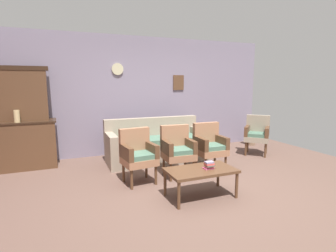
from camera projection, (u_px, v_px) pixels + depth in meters
ground_plane at (195, 190)px, 4.22m from camera, size 7.68×7.68×0.00m
wall_back_with_decor at (143, 95)px, 6.40m from camera, size 6.40×0.09×2.70m
side_cabinet at (26, 145)px, 5.25m from camera, size 1.16×0.55×0.93m
cabinet_upper_hutch at (22, 93)px, 5.16m from camera, size 0.99×0.38×1.03m
vase_on_cabinet at (17, 116)px, 4.95m from camera, size 0.10×0.10×0.23m
floral_couch at (156, 146)px, 5.74m from camera, size 2.10×0.84×0.90m
armchair_row_middle at (138, 153)px, 4.48m from camera, size 0.57×0.54×0.90m
armchair_by_doorway at (178, 149)px, 4.80m from camera, size 0.55×0.52×0.90m
armchair_near_couch_end at (210, 145)px, 5.09m from camera, size 0.53×0.50×0.90m
wingback_chair_by_fireplace at (257, 133)px, 6.25m from camera, size 0.71×0.71×0.90m
coffee_table at (201, 172)px, 3.92m from camera, size 1.00×0.56×0.42m
book_stack_on_table at (209, 165)px, 3.92m from camera, size 0.17×0.12×0.11m
floor_vase_by_wall at (251, 133)px, 7.20m from camera, size 0.22×0.22×0.66m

